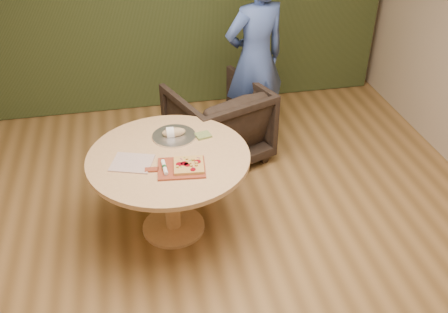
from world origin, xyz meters
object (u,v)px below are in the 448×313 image
object	(u,v)px
bread_roll	(173,132)
armchair	(218,119)
pedestal_table	(170,170)
pizza_paddle	(180,168)
serving_tray	(174,136)
person_standing	(255,60)
flatbread_pizza	(189,165)
cutlery_roll	(164,167)

from	to	relation	value
bread_roll	armchair	distance (m)	0.98
pedestal_table	armchair	world-z (taller)	armchair
pizza_paddle	armchair	distance (m)	1.35
serving_tray	person_standing	size ratio (longest dim) A/B	0.19
flatbread_pizza	serving_tray	bearing A→B (deg)	96.81
pedestal_table	bread_roll	xyz separation A→B (m)	(0.07, 0.26, 0.18)
pizza_paddle	bread_roll	distance (m)	0.46
serving_tray	armchair	world-z (taller)	armchair
flatbread_pizza	person_standing	bearing A→B (deg)	58.80
pizza_paddle	person_standing	size ratio (longest dim) A/B	0.25
person_standing	pedestal_table	bearing A→B (deg)	33.19
pedestal_table	flatbread_pizza	xyz separation A→B (m)	(0.13, -0.20, 0.17)
pedestal_table	bread_roll	distance (m)	0.33
flatbread_pizza	bread_roll	world-z (taller)	bread_roll
pizza_paddle	flatbread_pizza	bearing A→B (deg)	3.92
pedestal_table	armchair	bearing A→B (deg)	59.78
pizza_paddle	person_standing	world-z (taller)	person_standing
pedestal_table	bread_roll	bearing A→B (deg)	75.68
armchair	cutlery_roll	bearing A→B (deg)	40.78
bread_roll	person_standing	distance (m)	1.38
armchair	person_standing	bearing A→B (deg)	-171.11
pizza_paddle	cutlery_roll	distance (m)	0.12
serving_tray	bread_roll	world-z (taller)	bread_roll
cutlery_roll	person_standing	bearing A→B (deg)	51.13
pizza_paddle	armchair	bearing A→B (deg)	72.54
serving_tray	armchair	size ratio (longest dim) A/B	0.41
cutlery_roll	bread_roll	world-z (taller)	bread_roll
serving_tray	armchair	distance (m)	0.96
pizza_paddle	person_standing	bearing A→B (deg)	62.84
flatbread_pizza	armchair	world-z (taller)	armchair
cutlery_roll	serving_tray	distance (m)	0.47
serving_tray	person_standing	world-z (taller)	person_standing
flatbread_pizza	armchair	size ratio (longest dim) A/B	0.28
serving_tray	pizza_paddle	bearing A→B (deg)	-91.31
serving_tray	person_standing	bearing A→B (deg)	46.66
bread_roll	pedestal_table	bearing A→B (deg)	-104.32
cutlery_roll	serving_tray	size ratio (longest dim) A/B	0.56
bread_roll	flatbread_pizza	bearing A→B (deg)	-82.11
bread_roll	pizza_paddle	bearing A→B (deg)	-90.21
cutlery_roll	person_standing	distance (m)	1.80
cutlery_roll	armchair	bearing A→B (deg)	59.47
flatbread_pizza	serving_tray	world-z (taller)	flatbread_pizza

